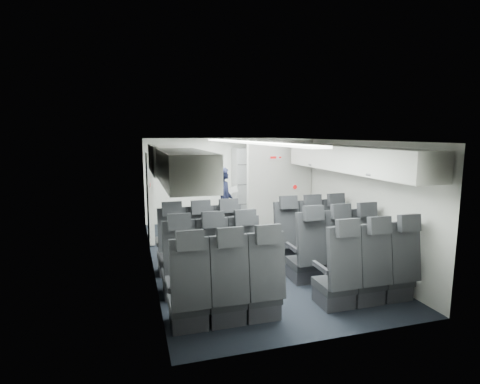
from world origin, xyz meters
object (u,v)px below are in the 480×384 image
seat_row_front (255,243)px  carry_on_bag (172,165)px  seat_row_mid (275,260)px  boarding_door (150,196)px  seat_row_rear (301,282)px  galley_unit (250,185)px  flight_attendant (224,202)px

seat_row_front → carry_on_bag: carry_on_bag is taller
seat_row_mid → boarding_door: boarding_door is taller
seat_row_rear → boarding_door: bearing=112.9°
seat_row_rear → carry_on_bag: (-1.38, 1.78, 1.38)m
galley_unit → boarding_door: 2.84m
boarding_door → carry_on_bag: bearing=-82.9°
seat_row_rear → galley_unit: bearing=79.4°
boarding_door → carry_on_bag: (0.26, -2.10, 0.83)m
seat_row_mid → galley_unit: bearing=77.1°
boarding_door → seat_row_front: bearing=-51.8°
seat_row_rear → boarding_door: size_ratio=1.79×
boarding_door → galley_unit: bearing=24.3°
seat_row_rear → galley_unit: size_ratio=1.75×
galley_unit → flight_attendant: galley_unit is taller
seat_row_mid → boarding_door: (-1.64, 2.99, 0.55)m
galley_unit → carry_on_bag: bearing=-125.4°
seat_row_front → flight_attendant: flight_attendant is taller
seat_row_front → flight_attendant: 1.95m
flight_attendant → carry_on_bag: bearing=164.2°
seat_row_mid → galley_unit: 4.30m
seat_row_front → galley_unit: size_ratio=1.75×
seat_row_front → boarding_door: size_ratio=1.79×
seat_row_front → seat_row_mid: same height
seat_row_front → seat_row_rear: same height
seat_row_front → galley_unit: 3.43m
seat_row_front → seat_row_mid: size_ratio=1.00×
seat_row_mid → flight_attendant: bearing=91.4°
seat_row_rear → galley_unit: (0.95, 5.05, 0.55)m
boarding_door → carry_on_bag: 2.27m
seat_row_rear → flight_attendant: flight_attendant is taller
flight_attendant → carry_on_bag: size_ratio=4.27×
galley_unit → flight_attendant: bearing=-127.3°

